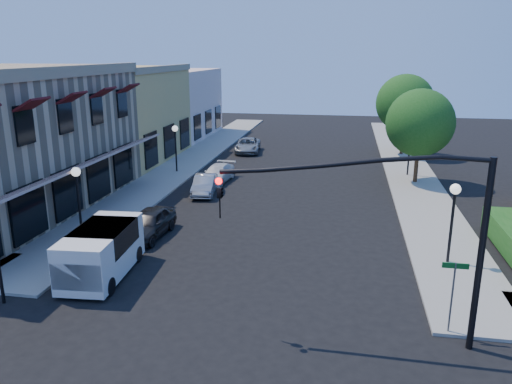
% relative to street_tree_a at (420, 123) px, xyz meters
% --- Properties ---
extents(ground, '(120.00, 120.00, 0.00)m').
position_rel_street_tree_a_xyz_m(ground, '(-8.80, -22.00, -4.19)').
color(ground, black).
rests_on(ground, ground).
extents(sidewalk_left, '(3.50, 50.00, 0.12)m').
position_rel_street_tree_a_xyz_m(sidewalk_left, '(-17.55, 5.00, -4.13)').
color(sidewalk_left, gray).
rests_on(sidewalk_left, ground).
extents(sidewalk_right, '(3.50, 50.00, 0.12)m').
position_rel_street_tree_a_xyz_m(sidewalk_right, '(-0.05, 5.00, -4.13)').
color(sidewalk_right, gray).
rests_on(sidewalk_right, ground).
extents(curb_red_strip, '(0.25, 10.00, 0.06)m').
position_rel_street_tree_a_xyz_m(curb_red_strip, '(-15.70, -14.00, -4.19)').
color(curb_red_strip, maroon).
rests_on(curb_red_strip, ground).
extents(yellow_stucco_building, '(10.00, 12.00, 7.60)m').
position_rel_street_tree_a_xyz_m(yellow_stucco_building, '(-24.30, 4.00, -0.39)').
color(yellow_stucco_building, '#D8B261').
rests_on(yellow_stucco_building, ground).
extents(pink_stucco_building, '(10.00, 12.00, 7.00)m').
position_rel_street_tree_a_xyz_m(pink_stucco_building, '(-24.30, 16.00, -0.69)').
color(pink_stucco_building, beige).
rests_on(pink_stucco_building, ground).
extents(street_tree_a, '(4.56, 4.56, 6.48)m').
position_rel_street_tree_a_xyz_m(street_tree_a, '(0.00, 0.00, 0.00)').
color(street_tree_a, '#311C13').
rests_on(street_tree_a, ground).
extents(street_tree_b, '(4.94, 4.94, 7.02)m').
position_rel_street_tree_a_xyz_m(street_tree_b, '(0.00, 10.00, 0.35)').
color(street_tree_b, '#311C13').
rests_on(street_tree_b, ground).
extents(signal_mast_arm, '(8.01, 0.39, 6.00)m').
position_rel_street_tree_a_xyz_m(signal_mast_arm, '(-2.94, -20.50, -0.11)').
color(signal_mast_arm, black).
rests_on(signal_mast_arm, ground).
extents(street_name_sign, '(0.80, 0.06, 2.50)m').
position_rel_street_tree_a_xyz_m(street_name_sign, '(-1.30, -19.80, -2.50)').
color(street_name_sign, '#595B5E').
rests_on(street_name_sign, ground).
extents(lamppost_left_near, '(0.44, 0.44, 3.57)m').
position_rel_street_tree_a_xyz_m(lamppost_left_near, '(-17.30, -14.00, -1.46)').
color(lamppost_left_near, black).
rests_on(lamppost_left_near, ground).
extents(lamppost_left_far, '(0.44, 0.44, 3.57)m').
position_rel_street_tree_a_xyz_m(lamppost_left_far, '(-17.30, 0.00, -1.46)').
color(lamppost_left_far, black).
rests_on(lamppost_left_far, ground).
extents(lamppost_right_near, '(0.44, 0.44, 3.57)m').
position_rel_street_tree_a_xyz_m(lamppost_right_near, '(-0.30, -14.00, -1.46)').
color(lamppost_right_near, black).
rests_on(lamppost_right_near, ground).
extents(lamppost_right_far, '(0.44, 0.44, 3.57)m').
position_rel_street_tree_a_xyz_m(lamppost_right_far, '(-0.30, 2.00, -1.46)').
color(lamppost_right_far, black).
rests_on(lamppost_right_far, ground).
extents(white_van, '(2.29, 4.69, 2.02)m').
position_rel_street_tree_a_xyz_m(white_van, '(-14.30, -17.79, -3.02)').
color(white_van, silver).
rests_on(white_van, ground).
extents(parked_car_a, '(1.80, 4.10, 1.37)m').
position_rel_street_tree_a_xyz_m(parked_car_a, '(-14.18, -13.15, -3.51)').
color(parked_car_a, black).
rests_on(parked_car_a, ground).
extents(parked_car_b, '(1.80, 3.86, 1.22)m').
position_rel_street_tree_a_xyz_m(parked_car_b, '(-13.60, -5.25, -3.58)').
color(parked_car_b, '#9B9DA0').
rests_on(parked_car_b, ground).
extents(parked_car_c, '(2.02, 4.15, 1.16)m').
position_rel_street_tree_a_xyz_m(parked_car_c, '(-13.60, -2.00, -3.61)').
color(parked_car_c, silver).
rests_on(parked_car_c, ground).
extents(parked_car_d, '(2.57, 4.74, 1.26)m').
position_rel_street_tree_a_xyz_m(parked_car_d, '(-13.60, 8.83, -3.56)').
color(parked_car_d, gray).
rests_on(parked_car_d, ground).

